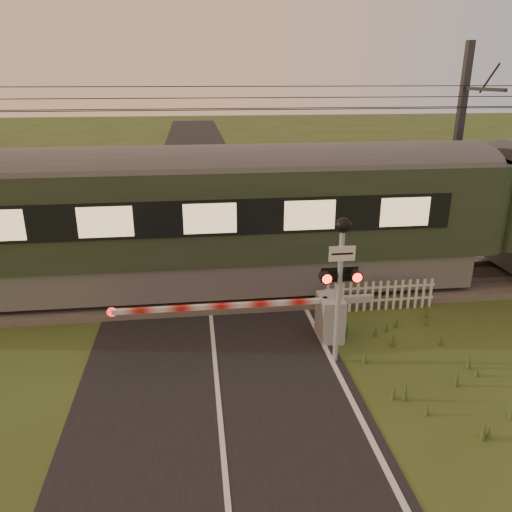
{
  "coord_description": "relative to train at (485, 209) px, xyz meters",
  "views": [
    {
      "loc": [
        -0.32,
        -7.87,
        6.38
      ],
      "look_at": [
        1.08,
        3.2,
        2.33
      ],
      "focal_mm": 35.0,
      "sensor_mm": 36.0,
      "label": 1
    }
  ],
  "objects": [
    {
      "name": "ground",
      "position": [
        -8.83,
        -6.5,
        -2.37
      ],
      "size": [
        160.0,
        160.0,
        0.0
      ],
      "primitive_type": "plane",
      "color": "#36451A",
      "rests_on": "ground"
    },
    {
      "name": "road",
      "position": [
        -8.81,
        -6.73,
        -2.36
      ],
      "size": [
        6.0,
        140.0,
        0.03
      ],
      "color": "black",
      "rests_on": "ground"
    },
    {
      "name": "track_bed",
      "position": [
        -8.83,
        0.0,
        -2.31
      ],
      "size": [
        140.0,
        3.4,
        0.39
      ],
      "color": "#47423D",
      "rests_on": "ground"
    },
    {
      "name": "overhead_wires",
      "position": [
        -8.83,
        0.0,
        3.35
      ],
      "size": [
        120.0,
        0.62,
        0.62
      ],
      "color": "black",
      "rests_on": "ground"
    },
    {
      "name": "train",
      "position": [
        0.0,
        0.0,
        0.0
      ],
      "size": [
        44.86,
        3.09,
        4.18
      ],
      "color": "slate",
      "rests_on": "ground"
    },
    {
      "name": "boom_gate",
      "position": [
        -6.12,
        -3.29,
        -1.73
      ],
      "size": [
        6.54,
        0.89,
        1.18
      ],
      "color": "gray",
      "rests_on": "ground"
    },
    {
      "name": "crossing_signal",
      "position": [
        -6.0,
        -4.4,
        0.05
      ],
      "size": [
        0.9,
        0.36,
        3.53
      ],
      "color": "gray",
      "rests_on": "ground"
    },
    {
      "name": "picket_fence",
      "position": [
        -4.0,
        -1.89,
        -1.92
      ],
      "size": [
        3.28,
        0.07,
        0.9
      ],
      "color": "silver",
      "rests_on": "ground"
    },
    {
      "name": "catenary_mast",
      "position": [
        0.04,
        2.23,
        1.5
      ],
      "size": [
        0.23,
        2.47,
        7.47
      ],
      "color": "#2D2D30",
      "rests_on": "ground"
    }
  ]
}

